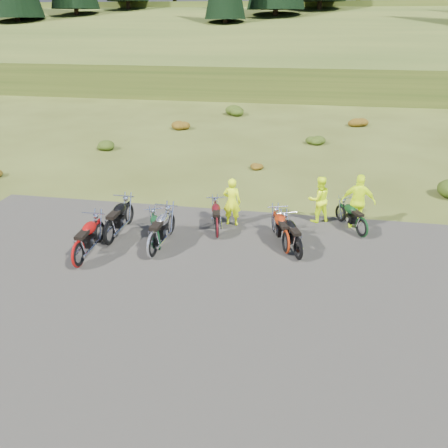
% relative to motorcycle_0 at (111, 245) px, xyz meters
% --- Properties ---
extents(ground, '(300.00, 300.00, 0.00)m').
position_rel_motorcycle_0_xyz_m(ground, '(4.14, -0.54, 0.00)').
color(ground, '#373F15').
rests_on(ground, ground).
extents(gravel_pad, '(20.00, 12.00, 0.04)m').
position_rel_motorcycle_0_xyz_m(gravel_pad, '(4.14, -2.54, 0.00)').
color(gravel_pad, black).
rests_on(gravel_pad, ground).
extents(hill_slope, '(300.00, 45.97, 9.37)m').
position_rel_motorcycle_0_xyz_m(hill_slope, '(4.14, 49.46, 0.00)').
color(hill_slope, '#2D4216').
rests_on(hill_slope, ground).
extents(hill_plateau, '(300.00, 90.00, 9.17)m').
position_rel_motorcycle_0_xyz_m(hill_plateau, '(4.14, 109.46, 0.00)').
color(hill_plateau, '#2D4216').
rests_on(hill_plateau, ground).
extents(shrub_1, '(1.03, 1.03, 0.61)m').
position_rel_motorcycle_0_xyz_m(shrub_1, '(-4.96, 10.76, 0.31)').
color(shrub_1, '#1C320C').
rests_on(shrub_1, ground).
extents(shrub_2, '(1.30, 1.30, 0.77)m').
position_rel_motorcycle_0_xyz_m(shrub_2, '(-2.06, 16.06, 0.38)').
color(shrub_2, brown).
rests_on(shrub_2, ground).
extents(shrub_3, '(1.56, 1.56, 0.92)m').
position_rel_motorcycle_0_xyz_m(shrub_3, '(0.84, 21.36, 0.46)').
color(shrub_3, '#1C320C').
rests_on(shrub_3, ground).
extents(shrub_4, '(0.77, 0.77, 0.45)m').
position_rel_motorcycle_0_xyz_m(shrub_4, '(3.74, 8.66, 0.23)').
color(shrub_4, brown).
rests_on(shrub_4, ground).
extents(shrub_5, '(1.03, 1.03, 0.61)m').
position_rel_motorcycle_0_xyz_m(shrub_5, '(6.64, 13.96, 0.31)').
color(shrub_5, '#1C320C').
rests_on(shrub_5, ground).
extents(shrub_6, '(1.30, 1.30, 0.77)m').
position_rel_motorcycle_0_xyz_m(shrub_6, '(9.54, 19.26, 0.38)').
color(shrub_6, brown).
rests_on(shrub_6, ground).
extents(motorcycle_0, '(0.84, 2.35, 1.22)m').
position_rel_motorcycle_0_xyz_m(motorcycle_0, '(0.00, 0.00, 0.00)').
color(motorcycle_0, black).
rests_on(motorcycle_0, ground).
extents(motorcycle_1, '(0.83, 2.30, 1.19)m').
position_rel_motorcycle_0_xyz_m(motorcycle_1, '(-0.32, -1.47, 0.00)').
color(motorcycle_1, maroon).
rests_on(motorcycle_1, ground).
extents(motorcycle_2, '(1.36, 1.98, 0.99)m').
position_rel_motorcycle_0_xyz_m(motorcycle_2, '(1.65, -0.06, 0.00)').
color(motorcycle_2, '#0E3218').
rests_on(motorcycle_2, ground).
extents(motorcycle_3, '(0.92, 2.38, 1.23)m').
position_rel_motorcycle_0_xyz_m(motorcycle_3, '(1.62, -0.55, 0.00)').
color(motorcycle_3, '#ADADB2').
rests_on(motorcycle_3, ground).
extents(motorcycle_4, '(1.09, 2.06, 1.03)m').
position_rel_motorcycle_0_xyz_m(motorcycle_4, '(3.30, 1.09, 0.00)').
color(motorcycle_4, '#440B10').
rests_on(motorcycle_4, ground).
extents(motorcycle_5, '(1.38, 2.16, 1.08)m').
position_rel_motorcycle_0_xyz_m(motorcycle_5, '(5.98, 0.09, 0.00)').
color(motorcycle_5, black).
rests_on(motorcycle_5, ground).
extents(motorcycle_6, '(1.31, 2.21, 1.10)m').
position_rel_motorcycle_0_xyz_m(motorcycle_6, '(5.60, 0.44, 0.00)').
color(motorcycle_6, maroon).
rests_on(motorcycle_6, ground).
extents(motorcycle_7, '(1.49, 2.00, 1.01)m').
position_rel_motorcycle_0_xyz_m(motorcycle_7, '(8.03, 1.97, 0.00)').
color(motorcycle_7, '#0E3314').
rests_on(motorcycle_7, ground).
extents(person_middle, '(0.65, 0.46, 1.71)m').
position_rel_motorcycle_0_xyz_m(person_middle, '(3.62, 2.19, 0.86)').
color(person_middle, '#DDFF0D').
rests_on(person_middle, ground).
extents(person_right_a, '(1.01, 0.93, 1.68)m').
position_rel_motorcycle_0_xyz_m(person_right_a, '(6.60, 3.00, 0.84)').
color(person_right_a, '#DDFF0D').
rests_on(person_right_a, ground).
extents(person_right_b, '(1.18, 0.60, 1.93)m').
position_rel_motorcycle_0_xyz_m(person_right_b, '(7.91, 2.69, 0.96)').
color(person_right_b, '#DDFF0D').
rests_on(person_right_b, ground).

